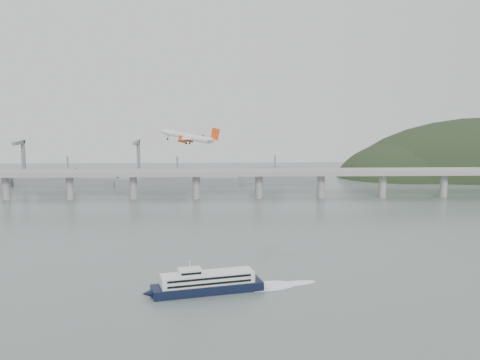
{
  "coord_description": "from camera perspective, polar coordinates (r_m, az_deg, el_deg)",
  "views": [
    {
      "loc": [
        -10.04,
        -242.42,
        79.59
      ],
      "look_at": [
        0.0,
        55.0,
        36.0
      ],
      "focal_mm": 42.0,
      "sensor_mm": 36.0,
      "label": 1
    }
  ],
  "objects": [
    {
      "name": "airliner",
      "position": [
        307.73,
        -5.22,
        4.38
      ],
      "size": [
        34.41,
        32.03,
        9.49
      ],
      "rotation": [
        0.05,
        -0.17,
        2.8
      ],
      "color": "white",
      "rests_on": "ground"
    },
    {
      "name": "ground",
      "position": [
        255.35,
        0.42,
        -9.83
      ],
      "size": [
        900.0,
        900.0,
        0.0
      ],
      "primitive_type": "plane",
      "color": "#586662",
      "rests_on": "ground"
    },
    {
      "name": "bridge",
      "position": [
        446.82,
        -0.78,
        0.36
      ],
      "size": [
        800.0,
        22.0,
        23.9
      ],
      "color": "gray",
      "rests_on": "ground"
    },
    {
      "name": "ferry",
      "position": [
        235.95,
        -3.33,
        -10.4
      ],
      "size": [
        74.32,
        27.04,
        14.25
      ],
      "rotation": [
        0.0,
        0.0,
        0.25
      ],
      "color": "black",
      "rests_on": "ground"
    },
    {
      "name": "distant_fleet",
      "position": [
        532.97,
        -17.74,
        0.02
      ],
      "size": [
        453.0,
        60.9,
        40.0
      ],
      "color": "slate",
      "rests_on": "ground"
    }
  ]
}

